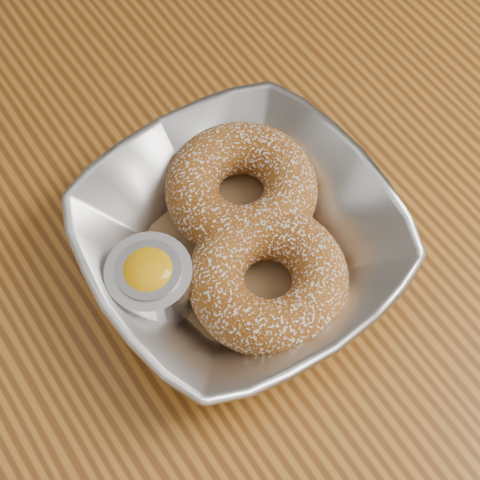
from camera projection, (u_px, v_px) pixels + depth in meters
ground_plane at (232, 421)px, 1.26m from camera, size 4.00×4.00×0.00m
table at (225, 252)px, 0.68m from camera, size 1.20×0.80×0.75m
serving_bowl at (240, 241)px, 0.54m from camera, size 0.23×0.23×0.06m
parchment at (240, 253)px, 0.56m from camera, size 0.20×0.20×0.00m
donut_back at (241, 189)px, 0.56m from camera, size 0.13×0.13×0.04m
donut_front at (268, 279)px, 0.52m from camera, size 0.14×0.14×0.04m
ramekin at (151, 281)px, 0.52m from camera, size 0.06×0.06×0.05m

